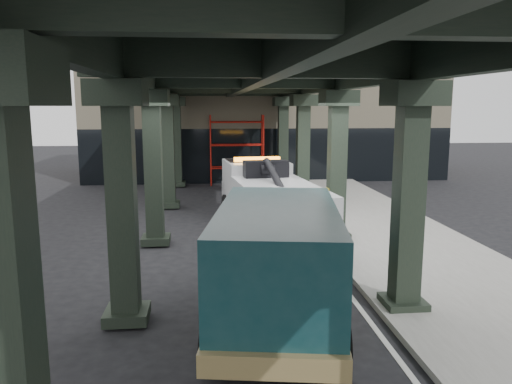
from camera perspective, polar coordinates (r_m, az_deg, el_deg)
ground at (r=14.90m, az=1.12°, el=-7.79°), size 90.00×90.00×0.00m
sidewalk at (r=17.80m, az=14.96°, el=-4.94°), size 5.00×40.00×0.15m
lane_stripe at (r=17.05m, az=6.05°, el=-5.54°), size 0.12×38.00×0.01m
viaduct at (r=16.18m, az=-1.10°, el=13.20°), size 7.40×32.00×6.40m
building at (r=34.30m, az=0.61°, el=8.96°), size 22.00×10.00×8.00m
scaffolding at (r=28.89m, az=-2.22°, el=5.04°), size 3.08×0.88×4.00m
tow_truck at (r=17.52m, az=1.36°, el=-0.65°), size 3.20×8.47×2.71m
towed_van at (r=10.37m, az=2.51°, el=-7.79°), size 3.34×6.56×2.54m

